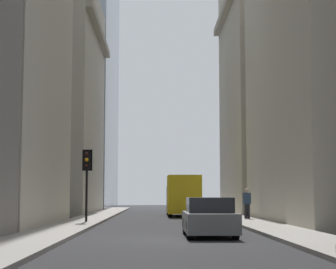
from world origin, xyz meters
TOP-DOWN VIEW (x-y plane):
  - ground_plane at (0.00, 0.00)m, footprint 135.00×135.00m
  - sidewalk_right at (0.00, 4.50)m, footprint 90.00×2.20m
  - sidewalk_left at (0.00, -4.50)m, footprint 90.00×2.20m
  - building_left_far at (28.55, -10.59)m, footprint 14.25×10.50m
  - building_right_far at (28.30, 10.59)m, footprint 15.74×10.50m
  - delivery_truck at (21.69, -1.40)m, footprint 6.46×2.25m
  - hatchback_grey at (1.13, -1.40)m, footprint 4.30×1.78m
  - traffic_light_midblock at (10.01, 4.11)m, footprint 0.43×0.52m
  - pedestrian at (13.93, -4.78)m, footprint 0.26×0.44m

SIDE VIEW (x-z plane):
  - ground_plane at x=0.00m, z-range 0.00..0.00m
  - sidewalk_right at x=0.00m, z-range 0.00..0.14m
  - sidewalk_left at x=0.00m, z-range 0.00..0.14m
  - hatchback_grey at x=1.13m, z-range -0.04..1.37m
  - pedestrian at x=13.93m, z-range 0.22..1.97m
  - delivery_truck at x=21.69m, z-range 0.04..2.88m
  - traffic_light_midblock at x=10.01m, z-range 1.01..4.73m
  - building_right_far at x=28.30m, z-range 0.01..18.74m
  - building_left_far at x=28.55m, z-range 0.01..20.74m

